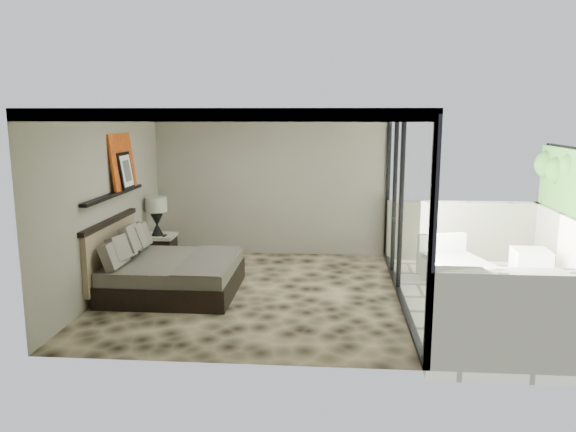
# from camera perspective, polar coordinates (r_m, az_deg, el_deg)

# --- Properties ---
(floor) EXTENTS (5.00, 5.00, 0.00)m
(floor) POSITION_cam_1_polar(r_m,az_deg,el_deg) (8.80, -3.54, -7.78)
(floor) COLOR black
(floor) RESTS_ON ground
(ceiling) EXTENTS (4.50, 5.00, 0.02)m
(ceiling) POSITION_cam_1_polar(r_m,az_deg,el_deg) (8.35, -3.76, 10.71)
(ceiling) COLOR silver
(ceiling) RESTS_ON back_wall
(back_wall) EXTENTS (4.50, 0.02, 2.80)m
(back_wall) POSITION_cam_1_polar(r_m,az_deg,el_deg) (10.91, -1.77, 3.35)
(back_wall) COLOR gray
(back_wall) RESTS_ON floor
(left_wall) EXTENTS (0.02, 5.00, 2.80)m
(left_wall) POSITION_cam_1_polar(r_m,az_deg,el_deg) (9.06, -17.81, 1.38)
(left_wall) COLOR gray
(left_wall) RESTS_ON floor
(glass_wall) EXTENTS (0.08, 5.00, 2.80)m
(glass_wall) POSITION_cam_1_polar(r_m,az_deg,el_deg) (8.44, 11.65, 1.03)
(glass_wall) COLOR white
(glass_wall) RESTS_ON floor
(terrace_slab) EXTENTS (3.00, 5.00, 0.12)m
(terrace_slab) POSITION_cam_1_polar(r_m,az_deg,el_deg) (9.09, 20.82, -8.25)
(terrace_slab) COLOR beige
(terrace_slab) RESTS_ON ground
(picture_ledge) EXTENTS (0.12, 2.20, 0.05)m
(picture_ledge) POSITION_cam_1_polar(r_m,az_deg,el_deg) (9.11, -17.26, 2.10)
(picture_ledge) COLOR black
(picture_ledge) RESTS_ON left_wall
(bed) EXTENTS (1.98, 1.92, 1.09)m
(bed) POSITION_cam_1_polar(r_m,az_deg,el_deg) (8.91, -12.17, -5.58)
(bed) COLOR black
(bed) RESTS_ON floor
(nightstand) EXTENTS (0.67, 0.67, 0.56)m
(nightstand) POSITION_cam_1_polar(r_m,az_deg,el_deg) (10.73, -12.84, -3.12)
(nightstand) COLOR black
(nightstand) RESTS_ON floor
(table_lamp) EXTENTS (0.39, 0.39, 0.71)m
(table_lamp) POSITION_cam_1_polar(r_m,az_deg,el_deg) (10.55, -13.21, 0.50)
(table_lamp) COLOR black
(table_lamp) RESTS_ON nightstand
(abstract_canvas) EXTENTS (0.13, 0.90, 0.90)m
(abstract_canvas) POSITION_cam_1_polar(r_m,az_deg,el_deg) (9.49, -16.49, 5.35)
(abstract_canvas) COLOR #9E320D
(abstract_canvas) RESTS_ON picture_ledge
(framed_print) EXTENTS (0.11, 0.50, 0.60)m
(framed_print) POSITION_cam_1_polar(r_m,az_deg,el_deg) (9.47, -16.16, 4.44)
(framed_print) COLOR black
(framed_print) RESTS_ON picture_ledge
(ottoman) EXTENTS (0.58, 0.58, 0.56)m
(ottoman) POSITION_cam_1_polar(r_m,az_deg,el_deg) (10.02, 23.41, -4.70)
(ottoman) COLOR white
(ottoman) RESTS_ON terrace_slab
(lounger) EXTENTS (1.29, 1.91, 0.68)m
(lounger) POSITION_cam_1_polar(r_m,az_deg,el_deg) (9.54, 17.20, -5.44)
(lounger) COLOR white
(lounger) RESTS_ON terrace_slab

